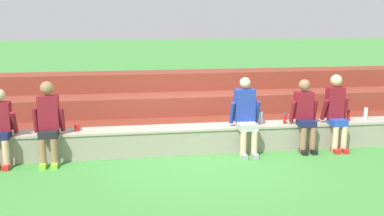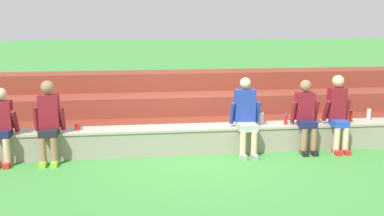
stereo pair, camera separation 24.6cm
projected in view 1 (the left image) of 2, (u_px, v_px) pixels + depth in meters
The scene contains 13 objects.
ground_plane at pixel (207, 155), 7.89m from camera, with size 80.00×80.00×0.00m, color #428E3D.
stone_seating_wall at pixel (205, 138), 8.05m from camera, with size 7.75×0.49×0.49m.
brick_bleachers at pixel (190, 107), 9.77m from camera, with size 11.45×2.37×1.21m.
person_far_left at pixel (1, 126), 7.19m from camera, with size 0.49×0.48×1.29m.
person_left_of_center at pixel (48, 121), 7.30m from camera, with size 0.51×0.52×1.41m.
person_center at pixel (246, 114), 7.85m from camera, with size 0.55×0.59×1.39m.
person_right_of_center at pixel (305, 113), 8.04m from camera, with size 0.51×0.54×1.33m.
person_far_right at pixel (336, 110), 8.11m from camera, with size 0.49×0.54×1.41m.
water_bottle_mid_left at pixel (348, 116), 8.37m from camera, with size 0.06×0.06×0.22m.
water_bottle_near_right at pixel (285, 119), 8.16m from camera, with size 0.06×0.06×0.20m.
water_bottle_near_left at pixel (366, 113), 8.49m from camera, with size 0.07×0.07×0.26m.
water_bottle_center_gap at pixel (261, 117), 8.19m from camera, with size 0.08×0.08×0.24m.
plastic_cup_left_end at pixel (77, 128), 7.64m from camera, with size 0.08×0.08×0.11m, color red.
Camera 1 is at (-1.43, -7.41, 2.46)m, focal length 40.80 mm.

